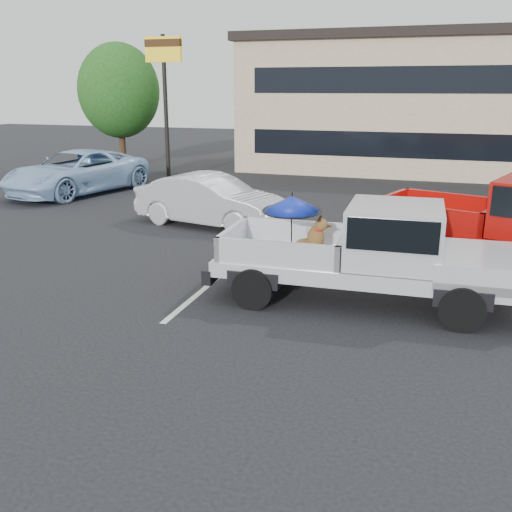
# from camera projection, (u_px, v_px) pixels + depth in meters

# --- Properties ---
(ground) EXTENTS (90.00, 90.00, 0.00)m
(ground) POSITION_uv_depth(u_px,v_px,m) (341.00, 334.00, 9.36)
(ground) COLOR black
(ground) RESTS_ON ground
(stripe_left) EXTENTS (0.12, 5.00, 0.01)m
(stripe_left) POSITION_uv_depth(u_px,v_px,m) (216.00, 279.00, 12.06)
(stripe_left) COLOR silver
(stripe_left) RESTS_ON ground
(motel_building) EXTENTS (20.40, 8.40, 6.30)m
(motel_building) POSITION_uv_depth(u_px,v_px,m) (461.00, 102.00, 27.02)
(motel_building) COLOR tan
(motel_building) RESTS_ON ground
(motel_sign) EXTENTS (1.60, 0.22, 6.00)m
(motel_sign) POSITION_uv_depth(u_px,v_px,m) (164.00, 68.00, 23.75)
(motel_sign) COLOR black
(motel_sign) RESTS_ON ground
(tree_left) EXTENTS (3.96, 3.96, 6.02)m
(tree_left) POSITION_uv_depth(u_px,v_px,m) (119.00, 91.00, 27.92)
(tree_left) COLOR #332114
(tree_left) RESTS_ON ground
(silver_pickup) EXTENTS (5.75, 2.25, 2.06)m
(silver_pickup) POSITION_uv_depth(u_px,v_px,m) (380.00, 249.00, 10.46)
(silver_pickup) COLOR black
(silver_pickup) RESTS_ON ground
(silver_sedan) EXTENTS (4.74, 2.48, 1.49)m
(silver_sedan) POSITION_uv_depth(u_px,v_px,m) (211.00, 200.00, 16.53)
(silver_sedan) COLOR #B3B7BB
(silver_sedan) RESTS_ON ground
(blue_suv) EXTENTS (3.97, 6.27, 1.61)m
(blue_suv) POSITION_uv_depth(u_px,v_px,m) (77.00, 172.00, 21.59)
(blue_suv) COLOR #97BAE2
(blue_suv) RESTS_ON ground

